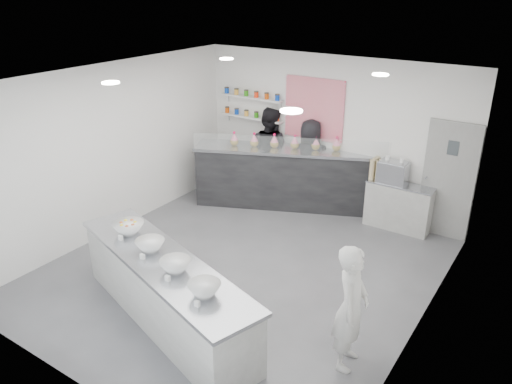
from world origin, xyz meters
TOP-DOWN VIEW (x-y plane):
  - floor at (0.00, 0.00)m, footprint 6.00×6.00m
  - ceiling at (0.00, 0.00)m, footprint 6.00×6.00m
  - back_wall at (0.00, 3.00)m, footprint 5.50×0.00m
  - left_wall at (-2.75, 0.00)m, footprint 0.00×6.00m
  - right_wall at (2.75, 0.00)m, footprint 0.00×6.00m
  - back_door at (2.30, 2.97)m, footprint 0.88×0.04m
  - pattern_panel at (-0.35, 2.98)m, footprint 1.25×0.03m
  - jar_shelf_lower at (-1.75, 2.90)m, footprint 1.45×0.22m
  - jar_shelf_upper at (-1.75, 2.90)m, footprint 1.45×0.22m
  - preserve_jars at (-1.75, 2.88)m, footprint 1.45×0.10m
  - downlight_0 at (-1.40, -1.00)m, footprint 0.24×0.24m
  - downlight_1 at (1.40, -1.00)m, footprint 0.24×0.24m
  - downlight_2 at (-1.40, 1.60)m, footprint 0.24×0.24m
  - downlight_3 at (1.40, 1.60)m, footprint 0.24×0.24m
  - prep_counter at (-0.10, -1.58)m, footprint 3.51×1.77m
  - back_bar at (-0.54, 2.60)m, footprint 3.87×2.25m
  - sneeze_guard at (-0.40, 2.29)m, footprint 3.54×1.58m
  - espresso_ledge at (1.55, 2.78)m, footprint 1.18×0.38m
  - espresso_machine at (1.39, 2.78)m, footprint 0.51×0.35m
  - cup_stacks at (1.07, 2.78)m, footprint 0.27×0.24m
  - prep_bowls at (-0.10, -1.58)m, footprint 2.38×1.17m
  - label_cards at (0.05, -2.07)m, footprint 2.01×0.04m
  - cookie_bags at (-0.54, 2.60)m, footprint 2.41×1.19m
  - woman_prep at (2.25, -0.98)m, footprint 0.48×0.64m
  - staff_left at (-1.28, 2.85)m, footprint 0.95×0.76m
  - staff_right at (-0.32, 2.85)m, footprint 1.02×0.86m

SIDE VIEW (x-z plane):
  - floor at x=0.00m, z-range 0.00..0.00m
  - espresso_ledge at x=1.55m, z-range 0.00..0.88m
  - prep_counter at x=-0.10m, z-range 0.00..0.94m
  - back_bar at x=-0.54m, z-range 0.00..1.21m
  - woman_prep at x=2.25m, z-range 0.00..1.58m
  - staff_right at x=-0.32m, z-range 0.00..1.77m
  - staff_left at x=-1.28m, z-range 0.00..1.89m
  - label_cards at x=0.05m, z-range 0.94..1.01m
  - prep_bowls at x=-0.10m, z-range 0.94..1.09m
  - back_door at x=2.30m, z-range 0.00..2.10m
  - cup_stacks at x=1.07m, z-range 0.88..1.25m
  - espresso_machine at x=1.39m, z-range 0.88..1.27m
  - cookie_bags at x=-0.54m, z-range 1.21..1.50m
  - sneeze_guard at x=-0.40m, z-range 1.21..1.55m
  - back_wall at x=0.00m, z-range -1.25..4.25m
  - left_wall at x=-2.75m, z-range -1.50..4.50m
  - right_wall at x=2.75m, z-range -1.50..4.50m
  - jar_shelf_lower at x=-1.75m, z-range 1.58..1.62m
  - preserve_jars at x=-1.75m, z-range 1.60..2.16m
  - pattern_panel at x=-0.35m, z-range 1.35..2.55m
  - jar_shelf_upper at x=-1.75m, z-range 2.00..2.04m
  - downlight_0 at x=-1.40m, z-range 2.97..2.99m
  - downlight_1 at x=1.40m, z-range 2.97..2.99m
  - downlight_2 at x=-1.40m, z-range 2.97..2.99m
  - downlight_3 at x=1.40m, z-range 2.97..2.99m
  - ceiling at x=0.00m, z-range 3.00..3.00m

